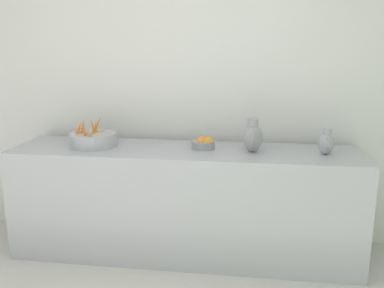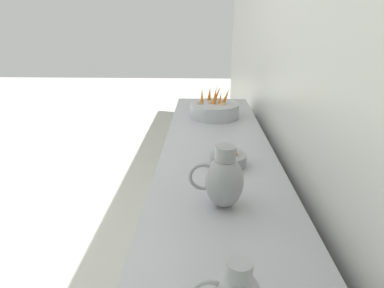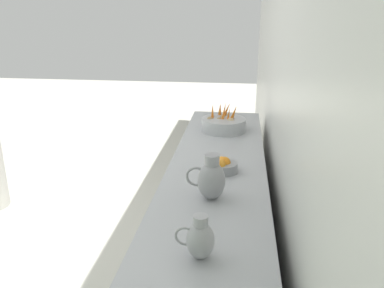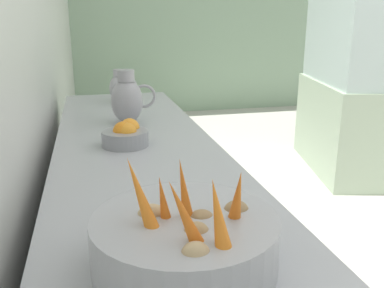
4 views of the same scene
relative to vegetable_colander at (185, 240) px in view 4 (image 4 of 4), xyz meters
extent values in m
cube|color=#99B799|center=(3.62, 5.44, 0.57)|extent=(8.00, 0.10, 3.00)
cube|color=#ADAFB5|center=(0.00, 0.74, -0.49)|extent=(0.63, 2.71, 0.87)
cylinder|color=#ADAFB5|center=(0.00, 0.00, 0.00)|extent=(0.37, 0.37, 0.11)
torus|color=#ADAFB5|center=(0.00, 0.00, -0.05)|extent=(0.22, 0.22, 0.01)
cone|color=orange|center=(-0.02, -0.09, 0.09)|extent=(0.09, 0.05, 0.15)
cone|color=orange|center=(0.00, 0.00, 0.10)|extent=(0.07, 0.08, 0.17)
cone|color=orange|center=(0.10, -0.03, 0.09)|extent=(0.03, 0.06, 0.14)
cone|color=orange|center=(-0.08, 0.01, 0.10)|extent=(0.08, 0.11, 0.16)
cone|color=orange|center=(-0.04, 0.01, 0.08)|extent=(0.05, 0.05, 0.12)
cone|color=orange|center=(0.04, -0.10, 0.09)|extent=(0.05, 0.09, 0.14)
ellipsoid|color=#9E7F56|center=(0.03, 0.01, 0.04)|extent=(0.05, 0.04, 0.04)
ellipsoid|color=tan|center=(0.01, -0.05, 0.04)|extent=(0.05, 0.04, 0.04)
ellipsoid|color=tan|center=(-0.01, -0.12, 0.04)|extent=(0.05, 0.04, 0.04)
ellipsoid|color=#9E7F56|center=(0.11, 0.02, 0.04)|extent=(0.05, 0.04, 0.04)
ellipsoid|color=tan|center=(-0.06, 0.04, 0.04)|extent=(0.06, 0.05, 0.04)
cylinder|color=gray|center=(-0.04, 0.88, -0.03)|extent=(0.18, 0.18, 0.06)
sphere|color=orange|center=(-0.05, 0.88, 0.00)|extent=(0.08, 0.08, 0.08)
sphere|color=orange|center=(-0.02, 0.92, 0.00)|extent=(0.08, 0.08, 0.08)
sphere|color=orange|center=(-0.03, 0.86, 0.00)|extent=(0.07, 0.07, 0.07)
ellipsoid|color=#939399|center=(0.00, 1.26, 0.05)|extent=(0.15, 0.15, 0.21)
cylinder|color=#939399|center=(0.00, 1.26, 0.17)|extent=(0.08, 0.08, 0.06)
torus|color=#939399|center=(0.08, 1.26, 0.07)|extent=(0.11, 0.01, 0.11)
ellipsoid|color=#A3A3A8|center=(0.00, 1.79, 0.02)|extent=(0.12, 0.12, 0.16)
cylinder|color=#A3A3A8|center=(0.00, 1.79, 0.12)|extent=(0.06, 0.06, 0.04)
torus|color=#A3A3A8|center=(0.07, 1.79, 0.04)|extent=(0.09, 0.01, 0.09)
camera|label=1|loc=(3.08, 1.23, 0.73)|focal=38.79mm
camera|label=2|loc=(0.09, 2.35, 0.62)|focal=29.55mm
camera|label=3|loc=(-0.13, 3.16, 0.92)|focal=36.54mm
camera|label=4|loc=(-0.16, -0.73, 0.42)|focal=39.42mm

